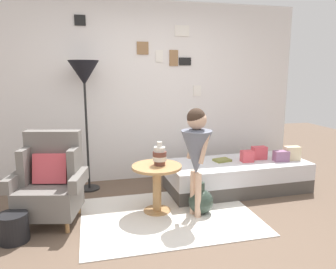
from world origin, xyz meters
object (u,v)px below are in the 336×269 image
at_px(vase_striped, 160,156).
at_px(floor_lamp, 84,78).
at_px(daybed, 236,175).
at_px(side_table, 157,179).
at_px(book_on_daybed, 222,160).
at_px(magazine_basket, 13,228).
at_px(armchair, 51,182).
at_px(person_child, 196,148).
at_px(demijohn_near, 201,201).

distance_m(vase_striped, floor_lamp, 1.50).
distance_m(daybed, vase_striped, 1.34).
height_order(side_table, book_on_daybed, side_table).
bearing_deg(vase_striped, floor_lamp, 130.23).
bearing_deg(side_table, floor_lamp, 128.70).
bearing_deg(floor_lamp, vase_striped, -49.77).
bearing_deg(book_on_daybed, magazine_basket, -161.68).
bearing_deg(vase_striped, daybed, 20.22).
height_order(daybed, floor_lamp, floor_lamp).
relative_size(armchair, daybed, 0.51).
relative_size(floor_lamp, magazine_basket, 6.25).
bearing_deg(vase_striped, armchair, 176.85).
height_order(person_child, book_on_daybed, person_child).
bearing_deg(demijohn_near, floor_lamp, 138.03).
bearing_deg(magazine_basket, daybed, 15.84).
bearing_deg(demijohn_near, book_on_daybed, 51.03).
distance_m(side_table, demijohn_near, 0.57).
xyz_separation_m(floor_lamp, magazine_basket, (-0.72, -1.27, -1.38)).
relative_size(daybed, book_on_daybed, 8.72).
bearing_deg(person_child, vase_striped, 148.34).
xyz_separation_m(floor_lamp, demijohn_near, (1.24, -1.11, -1.38)).
distance_m(floor_lamp, demijohn_near, 2.16).
bearing_deg(side_table, vase_striped, 13.79).
height_order(vase_striped, floor_lamp, floor_lamp).
relative_size(floor_lamp, book_on_daybed, 7.95).
height_order(vase_striped, demijohn_near, vase_striped).
distance_m(side_table, book_on_daybed, 1.14).
xyz_separation_m(daybed, floor_lamp, (-1.97, 0.50, 1.32)).
relative_size(armchair, person_child, 0.79).
xyz_separation_m(vase_striped, floor_lamp, (-0.79, 0.94, 0.85)).
xyz_separation_m(daybed, side_table, (-1.21, -0.44, 0.20)).
relative_size(daybed, side_table, 3.37).
distance_m(armchair, vase_striped, 1.22).
height_order(side_table, magazine_basket, side_table).
xyz_separation_m(side_table, person_child, (0.40, -0.21, 0.39)).
relative_size(side_table, vase_striped, 2.11).
xyz_separation_m(book_on_daybed, demijohn_near, (-0.54, -0.67, -0.27)).
distance_m(vase_striped, magazine_basket, 1.63).
height_order(person_child, magazine_basket, person_child).
xyz_separation_m(vase_striped, person_child, (0.36, -0.22, 0.12)).
xyz_separation_m(armchair, book_on_daybed, (2.18, 0.43, -0.02)).
bearing_deg(magazine_basket, demijohn_near, 4.52).
distance_m(armchair, daybed, 2.41).
relative_size(floor_lamp, person_child, 1.43).
xyz_separation_m(daybed, demijohn_near, (-0.74, -0.61, -0.05)).
relative_size(demijohn_near, magazine_basket, 1.33).
relative_size(floor_lamp, demijohn_near, 4.70).
distance_m(armchair, side_table, 1.16).
bearing_deg(floor_lamp, side_table, -51.30).
distance_m(daybed, side_table, 1.31).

